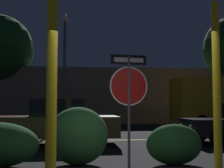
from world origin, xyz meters
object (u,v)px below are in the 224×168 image
at_px(yellow_pole_left, 52,92).
at_px(delivery_truck, 222,101).
at_px(yellow_pole_right, 217,98).
at_px(hedge_bush_2, 78,136).
at_px(passing_car_2, 55,123).
at_px(hedge_bush_3, 174,144).
at_px(stop_sign, 129,88).
at_px(street_lamp, 65,59).

height_order(yellow_pole_left, delivery_truck, yellow_pole_left).
distance_m(yellow_pole_right, hedge_bush_2, 3.54).
relative_size(yellow_pole_right, passing_car_2, 0.66).
height_order(hedge_bush_2, hedge_bush_3, hedge_bush_2).
bearing_deg(hedge_bush_2, stop_sign, -24.06).
distance_m(stop_sign, hedge_bush_3, 1.71).
bearing_deg(delivery_truck, yellow_pole_left, -36.27).
height_order(delivery_truck, street_lamp, street_lamp).
bearing_deg(yellow_pole_right, delivery_truck, 64.40).
bearing_deg(stop_sign, passing_car_2, 106.72).
xyz_separation_m(stop_sign, yellow_pole_left, (-1.50, -1.98, -0.20)).
bearing_deg(hedge_bush_3, street_lamp, 105.51).
xyz_separation_m(stop_sign, delivery_truck, (7.46, 11.25, -0.11)).
height_order(passing_car_2, street_lamp, street_lamp).
distance_m(stop_sign, delivery_truck, 13.50).
height_order(yellow_pole_left, hedge_bush_3, yellow_pole_left).
bearing_deg(passing_car_2, hedge_bush_2, -168.18).
xyz_separation_m(stop_sign, hedge_bush_3, (1.09, 0.27, -1.29)).
bearing_deg(delivery_truck, yellow_pole_right, -27.73).
relative_size(hedge_bush_2, street_lamp, 0.21).
height_order(hedge_bush_3, street_lamp, street_lamp).
bearing_deg(yellow_pole_left, yellow_pole_right, -5.83).
relative_size(hedge_bush_3, passing_car_2, 0.29).
distance_m(delivery_truck, street_lamp, 9.73).
bearing_deg(yellow_pole_left, hedge_bush_3, 40.88).
distance_m(yellow_pole_left, street_lamp, 13.52).
distance_m(hedge_bush_2, delivery_truck, 13.78).
height_order(hedge_bush_3, passing_car_2, passing_car_2).
distance_m(passing_car_2, delivery_truck, 11.76).
relative_size(yellow_pole_left, yellow_pole_right, 1.05).
height_order(hedge_bush_2, passing_car_2, passing_car_2).
bearing_deg(hedge_bush_3, delivery_truck, 59.88).
xyz_separation_m(stop_sign, yellow_pole_right, (1.00, -2.23, -0.28)).
bearing_deg(passing_car_2, delivery_truck, -53.69).
height_order(yellow_pole_right, delivery_truck, delivery_truck).
distance_m(yellow_pole_right, hedge_bush_3, 2.70).
height_order(hedge_bush_2, delivery_truck, delivery_truck).
bearing_deg(hedge_bush_2, passing_car_2, 102.39).
bearing_deg(yellow_pole_right, yellow_pole_left, 174.17).
bearing_deg(passing_car_2, street_lamp, -0.20).
relative_size(passing_car_2, street_lamp, 0.68).
distance_m(hedge_bush_2, passing_car_2, 3.80).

